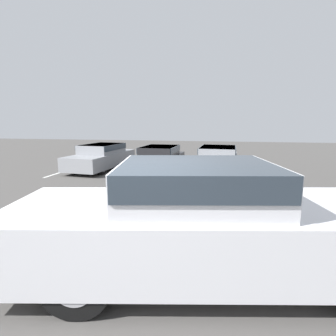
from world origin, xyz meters
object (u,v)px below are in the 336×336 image
(parked_sedan_a, at_px, (102,156))
(parked_sedan_b, at_px, (159,158))
(pickup_truck, at_px, (217,223))
(wheel_stop_curb, at_px, (208,161))
(parked_sedan_c, at_px, (218,159))
(traffic_cone, at_px, (69,201))

(parked_sedan_a, distance_m, parked_sedan_b, 3.02)
(pickup_truck, bearing_deg, parked_sedan_b, 97.85)
(parked_sedan_b, bearing_deg, wheel_stop_curb, 148.04)
(parked_sedan_c, bearing_deg, traffic_cone, -30.57)
(parked_sedan_c, height_order, wheel_stop_curb, parked_sedan_c)
(pickup_truck, distance_m, parked_sedan_a, 10.36)
(pickup_truck, distance_m, parked_sedan_b, 8.93)
(parked_sedan_b, bearing_deg, parked_sedan_a, -89.38)
(parked_sedan_a, relative_size, parked_sedan_c, 0.99)
(parked_sedan_c, bearing_deg, parked_sedan_a, -88.37)
(pickup_truck, bearing_deg, traffic_cone, 137.58)
(parked_sedan_a, height_order, parked_sedan_c, parked_sedan_a)
(parked_sedan_a, xyz_separation_m, wheel_stop_curb, (5.25, 3.14, -0.60))
(parked_sedan_a, xyz_separation_m, parked_sedan_c, (5.78, -0.13, -0.00))
(wheel_stop_curb, bearing_deg, parked_sedan_b, -124.50)
(traffic_cone, bearing_deg, parked_sedan_a, 106.73)
(parked_sedan_b, distance_m, parked_sedan_c, 2.76)
(parked_sedan_b, bearing_deg, parked_sedan_c, 91.84)
(parked_sedan_a, xyz_separation_m, traffic_cone, (1.83, -6.09, -0.42))
(pickup_truck, bearing_deg, parked_sedan_a, 113.77)
(parked_sedan_b, xyz_separation_m, wheel_stop_curb, (2.23, 3.24, -0.57))
(pickup_truck, relative_size, wheel_stop_curb, 3.48)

